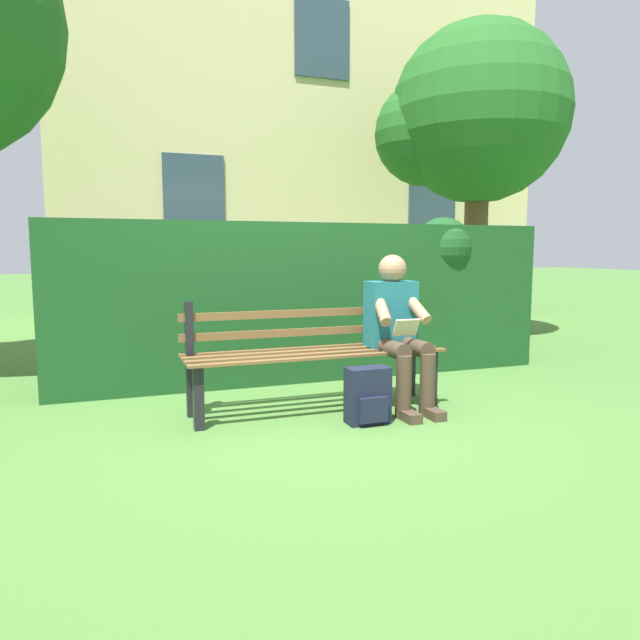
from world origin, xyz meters
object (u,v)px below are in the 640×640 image
person_seated (398,327)px  tree_far (470,119)px  backpack (368,396)px  park_bench (313,353)px

person_seated → tree_far: tree_far is taller
backpack → tree_far: bearing=-132.4°
backpack → tree_far: 5.39m
tree_far → backpack: bearing=47.6°
park_bench → backpack: 0.60m
tree_far → park_bench: bearing=40.9°
park_bench → tree_far: 5.11m
park_bench → backpack: park_bench is taller
park_bench → backpack: (-0.24, 0.50, -0.24)m
park_bench → tree_far: size_ratio=0.46×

